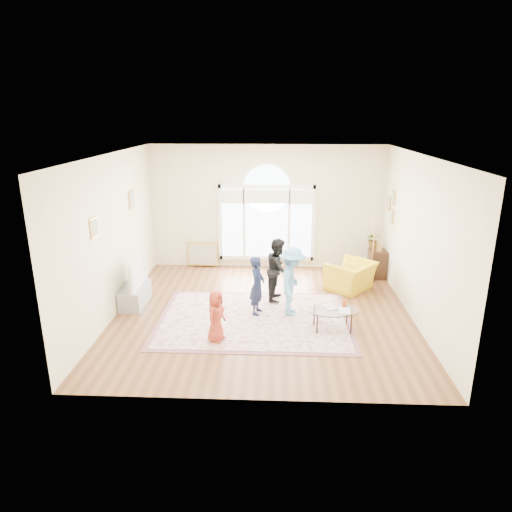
{
  "coord_description": "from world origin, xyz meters",
  "views": [
    {
      "loc": [
        0.25,
        -8.62,
        3.95
      ],
      "look_at": [
        -0.15,
        0.3,
        1.13
      ],
      "focal_mm": 32.0,
      "sensor_mm": 36.0,
      "label": 1
    }
  ],
  "objects_px": {
    "television": "(133,273)",
    "coffee_table": "(333,311)",
    "armchair": "(351,276)",
    "area_rug": "(254,319)",
    "tv_console": "(135,295)"
  },
  "relations": [
    {
      "from": "tv_console",
      "to": "armchair",
      "type": "relative_size",
      "value": 0.98
    },
    {
      "from": "tv_console",
      "to": "armchair",
      "type": "height_order",
      "value": "armchair"
    },
    {
      "from": "armchair",
      "to": "tv_console",
      "type": "bearing_deg",
      "value": -36.57
    },
    {
      "from": "television",
      "to": "coffee_table",
      "type": "relative_size",
      "value": 1.03
    },
    {
      "from": "area_rug",
      "to": "coffee_table",
      "type": "bearing_deg",
      "value": -14.37
    },
    {
      "from": "coffee_table",
      "to": "armchair",
      "type": "bearing_deg",
      "value": 68.4
    },
    {
      "from": "armchair",
      "to": "television",
      "type": "bearing_deg",
      "value": -36.55
    },
    {
      "from": "coffee_table",
      "to": "armchair",
      "type": "height_order",
      "value": "armchair"
    },
    {
      "from": "area_rug",
      "to": "tv_console",
      "type": "relative_size",
      "value": 3.6
    },
    {
      "from": "area_rug",
      "to": "coffee_table",
      "type": "height_order",
      "value": "coffee_table"
    },
    {
      "from": "tv_console",
      "to": "television",
      "type": "xyz_separation_m",
      "value": [
        0.01,
        -0.0,
        0.52
      ]
    },
    {
      "from": "coffee_table",
      "to": "armchair",
      "type": "distance_m",
      "value": 2.21
    },
    {
      "from": "television",
      "to": "coffee_table",
      "type": "xyz_separation_m",
      "value": [
        4.08,
        -1.02,
        -0.33
      ]
    },
    {
      "from": "area_rug",
      "to": "television",
      "type": "xyz_separation_m",
      "value": [
        -2.58,
        0.63,
        0.72
      ]
    },
    {
      "from": "area_rug",
      "to": "coffee_table",
      "type": "distance_m",
      "value": 1.6
    }
  ]
}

